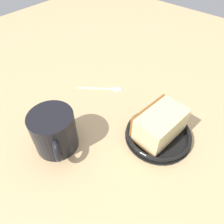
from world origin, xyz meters
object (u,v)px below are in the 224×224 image
cake_slice (160,124)px  tea_mug (54,131)px  teaspoon (110,88)px  small_plate (158,134)px

cake_slice → tea_mug: 22.14cm
cake_slice → teaspoon: 20.15cm
cake_slice → teaspoon: bearing=-16.1°
tea_mug → teaspoon: tea_mug is taller
small_plate → teaspoon: bearing=-16.0°
cake_slice → teaspoon: size_ratio=1.06×
tea_mug → cake_slice: bearing=-133.1°
small_plate → cake_slice: cake_slice is taller
small_plate → teaspoon: 20.09cm
cake_slice → tea_mug: tea_mug is taller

